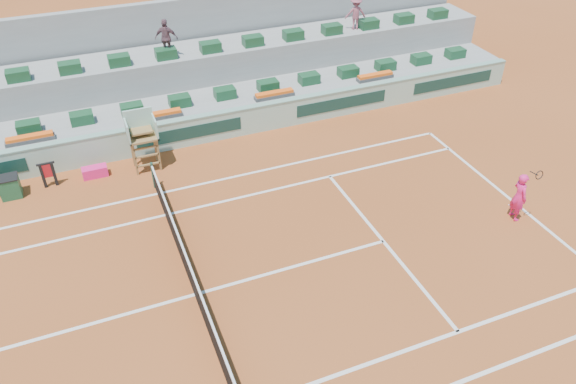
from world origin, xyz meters
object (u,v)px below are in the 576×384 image
player_bag (95,172)px  drink_cooler_a (10,187)px  tennis_player (519,196)px  umpire_chair (142,132)px

player_bag → drink_cooler_a: bearing=-176.3°
drink_cooler_a → tennis_player: size_ratio=0.37×
umpire_chair → tennis_player: umpire_chair is taller
drink_cooler_a → player_bag: bearing=3.7°
player_bag → umpire_chair: 2.39m
player_bag → umpire_chair: umpire_chair is taller
player_bag → tennis_player: bearing=-31.6°
umpire_chair → drink_cooler_a: size_ratio=2.86×
player_bag → tennis_player: size_ratio=0.41×
player_bag → umpire_chair: bearing=-1.4°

